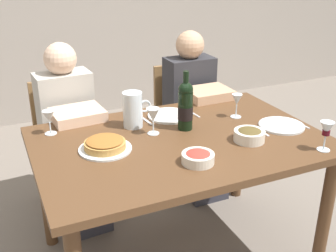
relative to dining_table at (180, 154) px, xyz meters
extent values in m
cube|color=brown|center=(0.00, 0.00, 0.07)|extent=(1.50, 1.00, 0.04)
cylinder|color=brown|center=(0.67, -0.42, -0.31)|extent=(0.07, 0.07, 0.72)
cylinder|color=brown|center=(-0.67, 0.42, -0.31)|extent=(0.07, 0.07, 0.72)
cylinder|color=brown|center=(0.67, 0.42, -0.31)|extent=(0.07, 0.07, 0.72)
cylinder|color=black|center=(0.08, 0.11, 0.20)|extent=(0.08, 0.08, 0.21)
sphere|color=black|center=(0.08, 0.11, 0.32)|extent=(0.08, 0.08, 0.08)
cylinder|color=black|center=(0.08, 0.11, 0.38)|extent=(0.03, 0.03, 0.09)
cylinder|color=black|center=(0.08, 0.11, 0.19)|extent=(0.08, 0.08, 0.07)
cylinder|color=silver|center=(-0.17, 0.25, 0.19)|extent=(0.11, 0.11, 0.20)
cylinder|color=silver|center=(-0.17, 0.25, 0.16)|extent=(0.10, 0.10, 0.12)
torus|color=silver|center=(-0.10, 0.25, 0.20)|extent=(0.07, 0.01, 0.07)
cylinder|color=silver|center=(-0.40, 0.03, 0.10)|extent=(0.26, 0.26, 0.01)
cylinder|color=#C18E47|center=(-0.40, 0.03, 0.12)|extent=(0.21, 0.21, 0.03)
ellipsoid|color=#9E6028|center=(-0.40, 0.03, 0.14)|extent=(0.18, 0.18, 0.02)
cylinder|color=silver|center=(-0.04, -0.27, 0.12)|extent=(0.15, 0.15, 0.05)
ellipsoid|color=#B2382D|center=(-0.04, -0.27, 0.13)|extent=(0.13, 0.13, 0.03)
cylinder|color=silver|center=(0.31, -0.17, 0.12)|extent=(0.16, 0.16, 0.06)
ellipsoid|color=brown|center=(0.31, -0.17, 0.14)|extent=(0.13, 0.13, 0.04)
cylinder|color=silver|center=(0.59, -0.41, 0.09)|extent=(0.06, 0.06, 0.00)
cylinder|color=silver|center=(0.59, -0.41, 0.13)|extent=(0.01, 0.01, 0.08)
cone|color=silver|center=(0.59, -0.41, 0.21)|extent=(0.07, 0.07, 0.07)
cylinder|color=#470A14|center=(0.59, -0.41, 0.19)|extent=(0.04, 0.04, 0.03)
cylinder|color=silver|center=(0.43, 0.14, 0.09)|extent=(0.06, 0.06, 0.00)
cylinder|color=silver|center=(0.43, 0.14, 0.13)|extent=(0.01, 0.01, 0.07)
cone|color=silver|center=(0.43, 0.14, 0.20)|extent=(0.06, 0.06, 0.07)
cylinder|color=silver|center=(-0.10, 0.12, 0.09)|extent=(0.06, 0.06, 0.00)
cylinder|color=silver|center=(-0.10, 0.12, 0.13)|extent=(0.01, 0.01, 0.07)
cone|color=silver|center=(-0.10, 0.12, 0.20)|extent=(0.07, 0.07, 0.07)
cylinder|color=silver|center=(-0.61, 0.34, 0.09)|extent=(0.06, 0.06, 0.00)
cylinder|color=silver|center=(-0.61, 0.34, 0.13)|extent=(0.01, 0.01, 0.06)
cone|color=silver|center=(-0.61, 0.34, 0.19)|extent=(0.07, 0.07, 0.06)
cylinder|color=white|center=(0.07, 0.31, 0.10)|extent=(0.25, 0.25, 0.01)
cylinder|color=silver|center=(0.59, -0.09, 0.10)|extent=(0.25, 0.25, 0.01)
cube|color=silver|center=(-0.08, 0.31, 0.09)|extent=(0.03, 0.16, 0.00)
cube|color=silver|center=(0.22, 0.31, 0.09)|extent=(0.03, 0.18, 0.00)
cube|color=silver|center=(0.70, -0.09, 0.09)|extent=(0.03, 0.18, 0.00)
cube|color=silver|center=(0.44, -0.09, 0.09)|extent=(0.02, 0.16, 0.00)
cube|color=olive|center=(-0.45, 0.80, -0.21)|extent=(0.43, 0.43, 0.02)
cube|color=olive|center=(-0.46, 0.99, 0.00)|extent=(0.36, 0.06, 0.40)
cylinder|color=olive|center=(-0.61, 0.62, -0.44)|extent=(0.04, 0.04, 0.45)
cylinder|color=olive|center=(-0.27, 0.65, -0.44)|extent=(0.04, 0.04, 0.45)
cylinder|color=olive|center=(-0.63, 0.96, -0.44)|extent=(0.04, 0.04, 0.45)
cylinder|color=olive|center=(-0.29, 0.99, -0.44)|extent=(0.04, 0.04, 0.45)
cube|color=#B7B2A8|center=(-0.45, 0.76, 0.05)|extent=(0.35, 0.22, 0.50)
sphere|color=beige|center=(-0.45, 0.76, 0.39)|extent=(0.20, 0.20, 0.20)
cube|color=#33333D|center=(-0.44, 0.57, -0.20)|extent=(0.33, 0.40, 0.14)
cube|color=#33333D|center=(-0.43, 0.42, -0.47)|extent=(0.28, 0.14, 0.40)
cube|color=beige|center=(-0.43, 0.48, 0.12)|extent=(0.31, 0.26, 0.06)
cube|color=olive|center=(0.45, 0.83, -0.21)|extent=(0.40, 0.40, 0.02)
cube|color=olive|center=(0.45, 1.01, 0.00)|extent=(0.36, 0.03, 0.40)
cylinder|color=olive|center=(0.28, 0.66, -0.44)|extent=(0.04, 0.04, 0.45)
cylinder|color=olive|center=(0.62, 0.66, -0.44)|extent=(0.04, 0.04, 0.45)
cylinder|color=olive|center=(0.28, 1.00, -0.44)|extent=(0.04, 0.04, 0.45)
cylinder|color=olive|center=(0.62, 1.00, -0.44)|extent=(0.04, 0.04, 0.45)
cube|color=#2D2D33|center=(0.45, 0.79, 0.05)|extent=(0.34, 0.20, 0.50)
sphere|color=tan|center=(0.45, 0.79, 0.39)|extent=(0.20, 0.20, 0.20)
cube|color=#33333D|center=(0.45, 0.60, -0.20)|extent=(0.31, 0.38, 0.14)
cube|color=#33333D|center=(0.45, 0.45, -0.47)|extent=(0.27, 0.12, 0.40)
cube|color=tan|center=(0.45, 0.51, 0.12)|extent=(0.29, 0.24, 0.06)
camera|label=1|loc=(-0.86, -1.77, 1.01)|focal=44.29mm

